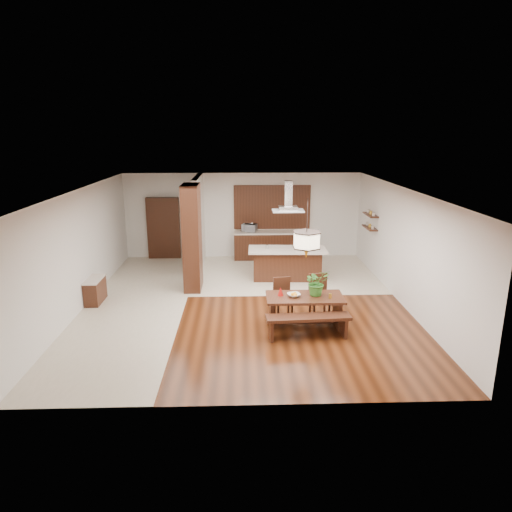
{
  "coord_description": "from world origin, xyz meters",
  "views": [
    {
      "loc": [
        -0.08,
        -10.93,
        4.25
      ],
      "look_at": [
        0.3,
        0.0,
        1.25
      ],
      "focal_mm": 32.0,
      "sensor_mm": 36.0,
      "label": 1
    }
  ],
  "objects_px": {
    "dining_table": "(305,304)",
    "dining_chair_left": "(283,298)",
    "kitchen_island": "(287,263)",
    "island_cup": "(302,248)",
    "pendant_lantern": "(307,229)",
    "hallway_console": "(95,291)",
    "dining_chair_right": "(320,296)",
    "range_hood": "(288,196)",
    "microwave": "(249,228)",
    "foliage_plant": "(317,282)",
    "fruit_bowl": "(294,295)",
    "dining_bench": "(308,327)"
  },
  "relations": [
    {
      "from": "hallway_console",
      "to": "island_cup",
      "type": "relative_size",
      "value": 7.87
    },
    {
      "from": "dining_chair_left",
      "to": "dining_chair_right",
      "type": "bearing_deg",
      "value": -9.69
    },
    {
      "from": "foliage_plant",
      "to": "range_hood",
      "type": "xyz_separation_m",
      "value": [
        -0.32,
        3.33,
        1.45
      ]
    },
    {
      "from": "dining_chair_left",
      "to": "dining_chair_right",
      "type": "height_order",
      "value": "dining_chair_right"
    },
    {
      "from": "dining_bench",
      "to": "pendant_lantern",
      "type": "distance_m",
      "value": 2.09
    },
    {
      "from": "dining_table",
      "to": "kitchen_island",
      "type": "relative_size",
      "value": 0.75
    },
    {
      "from": "dining_bench",
      "to": "foliage_plant",
      "type": "xyz_separation_m",
      "value": [
        0.27,
        0.69,
        0.76
      ]
    },
    {
      "from": "kitchen_island",
      "to": "island_cup",
      "type": "xyz_separation_m",
      "value": [
        0.43,
        -0.09,
        0.5
      ]
    },
    {
      "from": "microwave",
      "to": "dining_chair_left",
      "type": "bearing_deg",
      "value": -63.05
    },
    {
      "from": "dining_bench",
      "to": "island_cup",
      "type": "height_order",
      "value": "island_cup"
    },
    {
      "from": "dining_bench",
      "to": "dining_chair_left",
      "type": "height_order",
      "value": "dining_chair_left"
    },
    {
      "from": "dining_chair_left",
      "to": "kitchen_island",
      "type": "height_order",
      "value": "same"
    },
    {
      "from": "range_hood",
      "to": "kitchen_island",
      "type": "bearing_deg",
      "value": -90.0
    },
    {
      "from": "pendant_lantern",
      "to": "island_cup",
      "type": "xyz_separation_m",
      "value": [
        0.38,
        3.31,
        -1.27
      ]
    },
    {
      "from": "pendant_lantern",
      "to": "island_cup",
      "type": "relative_size",
      "value": 11.71
    },
    {
      "from": "dining_chair_left",
      "to": "microwave",
      "type": "height_order",
      "value": "microwave"
    },
    {
      "from": "foliage_plant",
      "to": "kitchen_island",
      "type": "height_order",
      "value": "foliage_plant"
    },
    {
      "from": "pendant_lantern",
      "to": "range_hood",
      "type": "distance_m",
      "value": 3.41
    },
    {
      "from": "dining_table",
      "to": "fruit_bowl",
      "type": "height_order",
      "value": "fruit_bowl"
    },
    {
      "from": "dining_chair_right",
      "to": "foliage_plant",
      "type": "relative_size",
      "value": 1.7
    },
    {
      "from": "dining_chair_right",
      "to": "island_cup",
      "type": "relative_size",
      "value": 9.06
    },
    {
      "from": "range_hood",
      "to": "microwave",
      "type": "xyz_separation_m",
      "value": [
        -1.06,
        2.29,
        -1.38
      ]
    },
    {
      "from": "dining_bench",
      "to": "pendant_lantern",
      "type": "height_order",
      "value": "pendant_lantern"
    },
    {
      "from": "dining_table",
      "to": "pendant_lantern",
      "type": "relative_size",
      "value": 1.31
    },
    {
      "from": "kitchen_island",
      "to": "microwave",
      "type": "height_order",
      "value": "microwave"
    },
    {
      "from": "hallway_console",
      "to": "dining_chair_right",
      "type": "xyz_separation_m",
      "value": [
        5.58,
        -1.13,
        0.19
      ]
    },
    {
      "from": "dining_chair_right",
      "to": "kitchen_island",
      "type": "distance_m",
      "value": 2.92
    },
    {
      "from": "foliage_plant",
      "to": "microwave",
      "type": "relative_size",
      "value": 1.24
    },
    {
      "from": "pendant_lantern",
      "to": "microwave",
      "type": "relative_size",
      "value": 2.74
    },
    {
      "from": "dining_table",
      "to": "pendant_lantern",
      "type": "bearing_deg",
      "value": 180.0
    },
    {
      "from": "pendant_lantern",
      "to": "island_cup",
      "type": "height_order",
      "value": "pendant_lantern"
    },
    {
      "from": "dining_chair_left",
      "to": "hallway_console",
      "type": "bearing_deg",
      "value": 157.26
    },
    {
      "from": "pendant_lantern",
      "to": "range_hood",
      "type": "bearing_deg",
      "value": 90.9
    },
    {
      "from": "dining_chair_left",
      "to": "pendant_lantern",
      "type": "distance_m",
      "value": 1.9
    },
    {
      "from": "fruit_bowl",
      "to": "kitchen_island",
      "type": "height_order",
      "value": "kitchen_island"
    },
    {
      "from": "fruit_bowl",
      "to": "pendant_lantern",
      "type": "bearing_deg",
      "value": 2.23
    },
    {
      "from": "fruit_bowl",
      "to": "kitchen_island",
      "type": "relative_size",
      "value": 0.12
    },
    {
      "from": "kitchen_island",
      "to": "island_cup",
      "type": "distance_m",
      "value": 0.67
    },
    {
      "from": "dining_chair_left",
      "to": "dining_chair_right",
      "type": "relative_size",
      "value": 0.92
    },
    {
      "from": "dining_bench",
      "to": "dining_table",
      "type": "bearing_deg",
      "value": 89.64
    },
    {
      "from": "dining_chair_left",
      "to": "dining_bench",
      "type": "bearing_deg",
      "value": -79.14
    },
    {
      "from": "range_hood",
      "to": "island_cup",
      "type": "height_order",
      "value": "range_hood"
    },
    {
      "from": "dining_chair_right",
      "to": "pendant_lantern",
      "type": "height_order",
      "value": "pendant_lantern"
    },
    {
      "from": "dining_table",
      "to": "fruit_bowl",
      "type": "distance_m",
      "value": 0.33
    },
    {
      "from": "dining_chair_left",
      "to": "foliage_plant",
      "type": "xyz_separation_m",
      "value": [
        0.69,
        -0.46,
        0.54
      ]
    },
    {
      "from": "dining_table",
      "to": "dining_chair_left",
      "type": "relative_size",
      "value": 1.83
    },
    {
      "from": "island_cup",
      "to": "kitchen_island",
      "type": "bearing_deg",
      "value": 168.22
    },
    {
      "from": "pendant_lantern",
      "to": "microwave",
      "type": "bearing_deg",
      "value": 101.07
    },
    {
      "from": "hallway_console",
      "to": "dining_chair_left",
      "type": "bearing_deg",
      "value": -13.42
    },
    {
      "from": "pendant_lantern",
      "to": "kitchen_island",
      "type": "relative_size",
      "value": 0.57
    }
  ]
}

